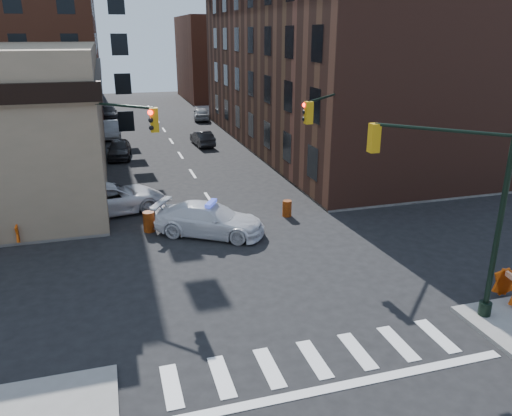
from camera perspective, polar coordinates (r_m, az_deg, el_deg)
ground at (r=22.05m, az=-0.22°, el=-6.81°), size 140.00×140.00×0.00m
sidewalk_ne at (r=59.87m, az=12.40°, el=9.71°), size 34.00×54.50×0.15m
commercial_row_ne at (r=45.52m, az=7.86°, el=15.82°), size 14.00×34.00×14.00m
filler_nw at (r=81.68m, az=-24.95°, el=16.52°), size 20.00×18.00×16.00m
filler_ne at (r=79.51m, az=-2.35°, el=16.74°), size 16.00×16.00×12.00m
signal_pole_se at (r=18.48m, az=23.18°, el=1.68°), size 5.40×5.27×8.00m
signal_pole_nw at (r=24.92m, az=-16.92°, el=6.05°), size 3.58×3.67×8.00m
signal_pole_ne at (r=27.40m, az=8.46°, el=7.84°), size 3.67×3.58×8.00m
tree_ne_near at (r=47.25m, az=-0.34°, el=11.84°), size 3.00×3.00×4.85m
tree_ne_far at (r=54.92m, az=-2.73°, el=12.89°), size 3.00×3.00×4.85m
police_car at (r=25.33m, az=-5.33°, el=-1.31°), size 5.99×4.80×1.63m
pickup at (r=29.45m, az=-16.22°, el=1.04°), size 6.53×3.99×1.69m
parked_car_wnear at (r=42.47m, az=-15.36°, el=6.53°), size 2.17×4.57×1.51m
parked_car_wfar at (r=51.14m, az=-16.39°, el=8.60°), size 2.03×5.01×1.62m
parked_car_wdeep at (r=62.76m, az=-16.57°, el=10.43°), size 2.15×5.25×1.52m
parked_car_enear at (r=45.93m, az=-6.15°, el=7.94°), size 1.73×4.15×1.33m
parked_car_efar at (r=59.76m, az=-6.26°, el=10.68°), size 2.34×4.59×1.50m
pedestrian_a at (r=26.88m, az=-24.51°, el=-1.15°), size 0.80×0.65×1.90m
pedestrian_b at (r=27.37m, az=-24.02°, el=-0.75°), size 0.98×0.80×1.88m
barrel_road at (r=27.91m, az=3.56°, el=-0.05°), size 0.61×0.61×0.91m
barrel_bank at (r=26.30m, az=-12.13°, el=-1.54°), size 0.64×0.64×1.06m
barricade_se_a at (r=21.36m, az=27.25°, el=-8.11°), size 0.83×1.41×1.01m
barricade_nw_a at (r=26.95m, az=-22.34°, el=-2.02°), size 1.17×0.71×0.83m
barricade_nw_b at (r=26.82m, az=-26.48°, el=-2.58°), size 1.33×0.76×0.96m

